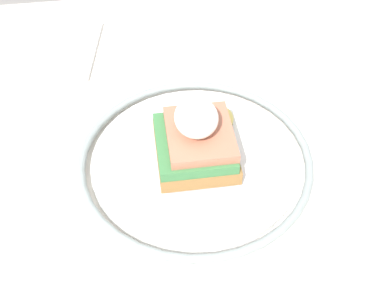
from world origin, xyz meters
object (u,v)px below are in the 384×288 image
(plate, at_px, (192,160))
(fork, at_px, (182,74))
(sandwich, at_px, (193,138))
(napkin, at_px, (53,50))

(plate, distance_m, fork, 0.17)
(fork, bearing_deg, sandwich, -2.65)
(fork, bearing_deg, napkin, -113.99)
(sandwich, relative_size, napkin, 0.95)
(plate, relative_size, fork, 1.76)
(plate, xyz_separation_m, sandwich, (-0.00, 0.00, 0.03))
(plate, xyz_separation_m, napkin, (-0.25, -0.17, -0.00))
(sandwich, relative_size, fork, 0.87)
(sandwich, bearing_deg, napkin, -144.79)
(fork, distance_m, napkin, 0.20)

